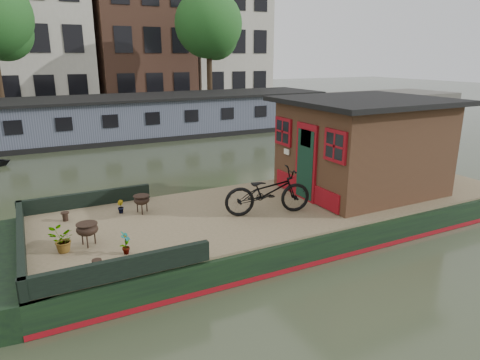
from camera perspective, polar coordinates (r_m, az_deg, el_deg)
name	(u,v)px	position (r m, az deg, el deg)	size (l,w,h in m)	color
ground	(289,226)	(10.81, 6.61, -6.16)	(120.00, 120.00, 0.00)	#2C3220
houseboat_hull	(242,225)	(10.08, 0.29, -6.07)	(14.01, 4.02, 0.60)	black
houseboat_deck	(290,203)	(10.59, 6.71, -3.03)	(11.80, 3.80, 0.05)	#7F694E
bow_bulwark	(70,232)	(8.92, -21.70, -6.51)	(3.00, 4.00, 0.35)	black
cabin	(362,145)	(11.59, 15.99, 4.56)	(4.00, 3.50, 2.42)	#331E13
bicycle	(268,192)	(9.61, 3.71, -1.57)	(0.69, 1.97, 1.04)	black
potted_plant_a	(125,243)	(8.02, -15.02, -8.09)	(0.23, 0.16, 0.44)	maroon
potted_plant_b	(120,207)	(10.11, -15.67, -3.44)	(0.16, 0.13, 0.30)	brown
potted_plant_c	(62,240)	(8.45, -22.68, -7.42)	(0.43, 0.37, 0.48)	maroon
brazier_front	(88,234)	(8.58, -19.64, -6.85)	(0.41, 0.41, 0.45)	black
brazier_rear	(142,204)	(9.98, -12.95, -3.15)	(0.39, 0.39, 0.42)	black
bollard_port	(65,217)	(10.04, -22.27, -4.53)	(0.17, 0.17, 0.20)	black
bollard_stbd	(97,265)	(7.66, -18.52, -10.67)	(0.16, 0.16, 0.19)	black
far_houseboat	(142,118)	(23.19, -12.90, 8.07)	(20.40, 4.40, 2.11)	#4C5266
quay	(117,114)	(29.55, -16.05, 8.51)	(60.00, 6.00, 0.90)	#47443F
townhouse_row	(92,3)	(36.44, -19.14, 21.38)	(27.25, 8.00, 16.50)	brown
tree_right	(210,27)	(29.83, -4.00, 19.64)	(4.40, 4.40, 7.40)	#332316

